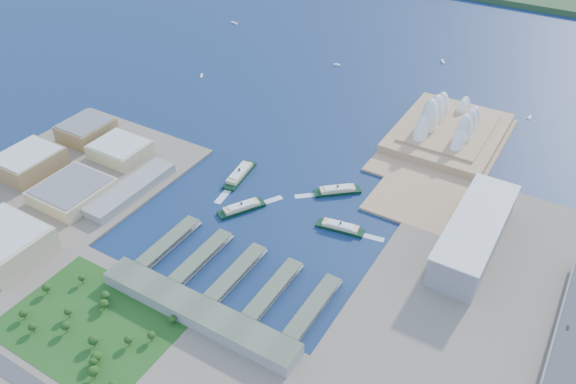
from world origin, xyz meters
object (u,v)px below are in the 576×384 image
Objects in this scene: ferry_b at (338,189)px; ferry_d at (340,226)px; toaster_building at (474,234)px; car_c at (568,327)px; ferry_a at (239,173)px; opera_house at (452,116)px; ferry_c at (242,206)px.

ferry_b reaches higher than ferry_d.
toaster_building reaches higher than car_c.
car_c is at bearing -16.52° from ferry_a.
opera_house is 3.34× the size of ferry_b.
toaster_building is at bearing -65.77° from opera_house.
ferry_b is 275.33m from car_c.
toaster_building is 32.03× the size of car_c.
ferry_b is 0.99× the size of ferry_c.
opera_house is at bearing 125.11° from car_c.
ferry_c is at bearing -163.94° from toaster_building.
ferry_b is at bearing 161.49° from car_c.
toaster_building is at bearing -81.63° from ferry_d.
ferry_a is 149.10m from ferry_d.
ferry_a is (-274.75, -16.66, -14.71)m from toaster_building.
ferry_b is at bearing 20.35° from ferry_d.
ferry_c is at bearing -61.11° from ferry_a.
opera_house is 3.50× the size of ferry_d.
ferry_b is 1.05× the size of ferry_d.
car_c is at bearing 31.03° from ferry_b.
toaster_building is 246.06m from ferry_c.
opera_house is at bearing 41.35° from ferry_a.
ferry_a is at bearing -176.53° from toaster_building.
ferry_c is at bearing -82.74° from ferry_b.
ferry_c is at bearing -118.59° from opera_house.
ferry_a is 1.14× the size of ferry_b.
ferry_b is at bearing 174.38° from toaster_building.
ferry_c is at bearing 94.69° from ferry_d.
car_c is (337.00, -3.70, 10.43)m from ferry_c.
ferry_a is 1.19× the size of ferry_d.
ferry_a is at bearing 171.68° from car_c.
car_c reaches higher than ferry_b.
ferry_d is at bearing -162.27° from toaster_building.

